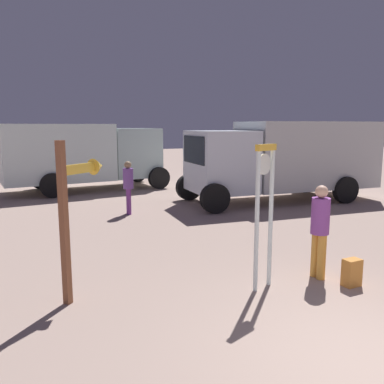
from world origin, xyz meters
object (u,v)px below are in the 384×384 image
box_truck_far (81,153)px  person_near_clock (320,227)px  arrow_sign (78,198)px  backpack (351,273)px  standing_clock (264,204)px  box_truck_near (286,157)px  person_distant (128,185)px

box_truck_far → person_near_clock: bearing=-81.1°
arrow_sign → backpack: bearing=-20.4°
standing_clock → box_truck_near: 8.07m
box_truck_far → person_distant: bearing=-85.8°
arrow_sign → box_truck_near: size_ratio=0.34×
person_distant → box_truck_far: 5.22m
backpack → person_near_clock: bearing=114.3°
person_near_clock → backpack: size_ratio=3.55×
box_truck_far → standing_clock: bearing=-86.6°
backpack → arrow_sign: bearing=159.6°
arrow_sign → box_truck_far: bearing=79.2°
arrow_sign → person_near_clock: bearing=-14.6°
arrow_sign → person_near_clock: (3.80, -0.99, -0.64)m
standing_clock → box_truck_far: 11.46m
standing_clock → box_truck_far: size_ratio=0.36×
standing_clock → box_truck_near: bearing=49.0°
arrow_sign → box_truck_near: box_truck_near is taller
backpack → standing_clock: bearing=157.1°
backpack → box_truck_near: box_truck_near is taller
person_distant → arrow_sign: bearing=-114.0°
person_distant → box_truck_near: 5.64m
standing_clock → box_truck_far: box_truck_far is taller
arrow_sign → backpack: arrow_sign is taller
arrow_sign → person_distant: size_ratio=1.52×
person_distant → backpack: bearing=-76.4°
person_distant → box_truck_far: box_truck_far is taller
backpack → box_truck_far: box_truck_far is taller
box_truck_far → backpack: bearing=-80.4°
box_truck_near → box_truck_far: size_ratio=1.08×
backpack → person_distant: size_ratio=0.29×
person_near_clock → box_truck_near: (4.17, 6.14, 0.63)m
backpack → box_truck_far: (-2.03, 12.01, 1.28)m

